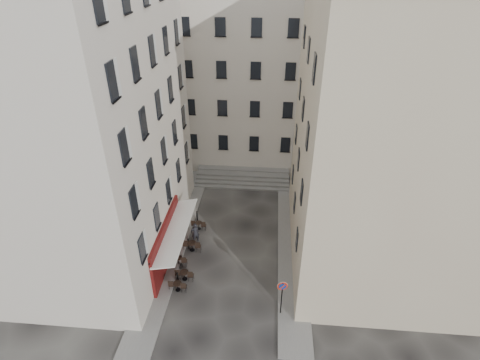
# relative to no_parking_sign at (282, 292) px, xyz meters

# --- Properties ---
(ground) EXTENTS (90.00, 90.00, 0.00)m
(ground) POSITION_rel_no_parking_sign_xyz_m (-3.65, 2.94, -1.95)
(ground) COLOR black
(ground) RESTS_ON ground
(sidewalk_left) EXTENTS (2.00, 22.00, 0.12)m
(sidewalk_left) POSITION_rel_no_parking_sign_xyz_m (-8.15, 6.94, -1.89)
(sidewalk_left) COLOR slate
(sidewalk_left) RESTS_ON ground
(sidewalk_right) EXTENTS (2.00, 18.00, 0.12)m
(sidewalk_right) POSITION_rel_no_parking_sign_xyz_m (0.85, 5.94, -1.89)
(sidewalk_right) COLOR slate
(sidewalk_right) RESTS_ON ground
(building_left) EXTENTS (12.20, 16.20, 20.60)m
(building_left) POSITION_rel_no_parking_sign_xyz_m (-14.15, 5.94, 8.36)
(building_left) COLOR beige
(building_left) RESTS_ON ground
(building_right) EXTENTS (12.20, 14.20, 18.60)m
(building_right) POSITION_rel_no_parking_sign_xyz_m (6.85, 6.44, 7.36)
(building_right) COLOR #BDAA8D
(building_right) RESTS_ON ground
(building_back) EXTENTS (18.20, 10.20, 18.60)m
(building_back) POSITION_rel_no_parking_sign_xyz_m (-4.65, 21.94, 7.36)
(building_back) COLOR beige
(building_back) RESTS_ON ground
(cafe_storefront) EXTENTS (1.74, 7.30, 3.50)m
(cafe_storefront) POSITION_rel_no_parking_sign_xyz_m (-7.96, 3.94, -0.07)
(cafe_storefront) COLOR #4B0A0D
(cafe_storefront) RESTS_ON ground
(stone_steps) EXTENTS (9.00, 3.15, 0.80)m
(stone_steps) POSITION_rel_no_parking_sign_xyz_m (-3.65, 15.52, -1.55)
(stone_steps) COLOR slate
(stone_steps) RESTS_ON ground
(bollard_near) EXTENTS (0.12, 0.12, 0.98)m
(bollard_near) POSITION_rel_no_parking_sign_xyz_m (-6.90, 1.94, -1.43)
(bollard_near) COLOR black
(bollard_near) RESTS_ON ground
(bollard_mid) EXTENTS (0.12, 0.12, 0.98)m
(bollard_mid) POSITION_rel_no_parking_sign_xyz_m (-6.90, 5.44, -1.43)
(bollard_mid) COLOR black
(bollard_mid) RESTS_ON ground
(bollard_far) EXTENTS (0.12, 0.12, 0.98)m
(bollard_far) POSITION_rel_no_parking_sign_xyz_m (-6.90, 8.94, -1.43)
(bollard_far) COLOR black
(bollard_far) RESTS_ON ground
(no_parking_sign) EXTENTS (0.62, 0.15, 2.76)m
(no_parking_sign) POSITION_rel_no_parking_sign_xyz_m (0.00, 0.00, 0.00)
(no_parking_sign) COLOR black
(no_parking_sign) RESTS_ON ground
(bistro_table_a) EXTENTS (1.20, 0.56, 0.85)m
(bistro_table_a) POSITION_rel_no_parking_sign_xyz_m (-6.75, 1.34, -1.52)
(bistro_table_a) COLOR black
(bistro_table_a) RESTS_ON ground
(bistro_table_b) EXTENTS (1.27, 0.60, 0.90)m
(bistro_table_b) POSITION_rel_no_parking_sign_xyz_m (-6.52, 2.34, -1.49)
(bistro_table_b) COLOR black
(bistro_table_b) RESTS_ON ground
(bistro_table_c) EXTENTS (1.23, 0.57, 0.86)m
(bistro_table_c) POSITION_rel_no_parking_sign_xyz_m (-7.25, 3.69, -1.51)
(bistro_table_c) COLOR black
(bistro_table_c) RESTS_ON ground
(bistro_table_d) EXTENTS (1.36, 0.64, 0.95)m
(bistro_table_d) POSITION_rel_no_parking_sign_xyz_m (-6.59, 5.27, -1.46)
(bistro_table_d) COLOR black
(bistro_table_d) RESTS_ON ground
(bistro_table_e) EXTENTS (1.20, 0.56, 0.84)m
(bistro_table_e) POSITION_rel_no_parking_sign_xyz_m (-6.56, 7.84, -1.52)
(bistro_table_e) COLOR black
(bistro_table_e) RESTS_ON ground
(pedestrian) EXTENTS (0.74, 0.65, 1.71)m
(pedestrian) POSITION_rel_no_parking_sign_xyz_m (-6.51, 6.33, -1.10)
(pedestrian) COLOR black
(pedestrian) RESTS_ON ground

